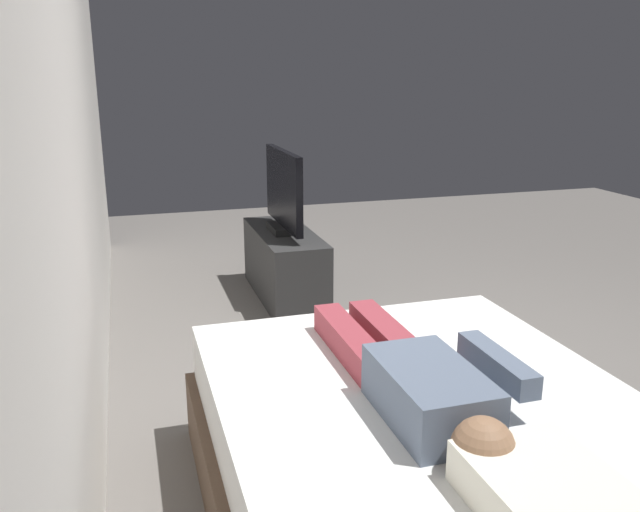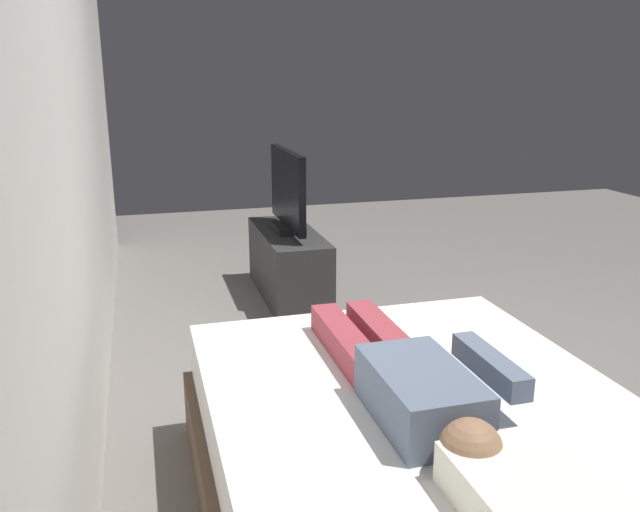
{
  "view_description": "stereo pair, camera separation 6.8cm",
  "coord_description": "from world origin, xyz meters",
  "px_view_note": "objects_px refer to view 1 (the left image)",
  "views": [
    {
      "loc": [
        -2.78,
        1.54,
        1.62
      ],
      "look_at": [
        0.36,
        0.58,
        0.69
      ],
      "focal_mm": 36.52,
      "sensor_mm": 36.0,
      "label": 1
    },
    {
      "loc": [
        -2.8,
        1.47,
        1.62
      ],
      "look_at": [
        0.36,
        0.58,
        0.69
      ],
      "focal_mm": 36.52,
      "sensor_mm": 36.0,
      "label": 2
    }
  ],
  "objects_px": {
    "pillow": "(554,501)",
    "tv_stand": "(285,264)",
    "bed": "(431,472)",
    "remote": "(495,364)",
    "tv": "(284,193)",
    "person": "(416,378)"
  },
  "relations": [
    {
      "from": "bed",
      "to": "tv",
      "type": "bearing_deg",
      "value": -2.9
    },
    {
      "from": "remote",
      "to": "tv_stand",
      "type": "xyz_separation_m",
      "value": [
        2.51,
        0.21,
        -0.3
      ]
    },
    {
      "from": "bed",
      "to": "remote",
      "type": "height_order",
      "value": "remote"
    },
    {
      "from": "bed",
      "to": "pillow",
      "type": "height_order",
      "value": "pillow"
    },
    {
      "from": "remote",
      "to": "tv_stand",
      "type": "relative_size",
      "value": 0.14
    },
    {
      "from": "bed",
      "to": "pillow",
      "type": "relative_size",
      "value": 4.01
    },
    {
      "from": "remote",
      "to": "tv",
      "type": "xyz_separation_m",
      "value": [
        2.51,
        0.21,
        0.24
      ]
    },
    {
      "from": "pillow",
      "to": "tv",
      "type": "relative_size",
      "value": 0.55
    },
    {
      "from": "tv_stand",
      "to": "bed",
      "type": "bearing_deg",
      "value": 177.1
    },
    {
      "from": "bed",
      "to": "person",
      "type": "relative_size",
      "value": 1.53
    },
    {
      "from": "bed",
      "to": "tv_stand",
      "type": "xyz_separation_m",
      "value": [
        2.69,
        -0.14,
        -0.01
      ]
    },
    {
      "from": "person",
      "to": "bed",
      "type": "bearing_deg",
      "value": -115.62
    },
    {
      "from": "pillow",
      "to": "tv_stand",
      "type": "height_order",
      "value": "pillow"
    },
    {
      "from": "person",
      "to": "tv",
      "type": "xyz_separation_m",
      "value": [
        2.66,
        -0.2,
        0.16
      ]
    },
    {
      "from": "bed",
      "to": "person",
      "type": "bearing_deg",
      "value": 64.38
    },
    {
      "from": "remote",
      "to": "tv",
      "type": "relative_size",
      "value": 0.17
    },
    {
      "from": "bed",
      "to": "tv_stand",
      "type": "bearing_deg",
      "value": -2.9
    },
    {
      "from": "person",
      "to": "tv_stand",
      "type": "xyz_separation_m",
      "value": [
        2.66,
        -0.2,
        -0.37
      ]
    },
    {
      "from": "bed",
      "to": "tv_stand",
      "type": "height_order",
      "value": "bed"
    },
    {
      "from": "pillow",
      "to": "tv_stand",
      "type": "xyz_separation_m",
      "value": [
        3.33,
        -0.14,
        -0.35
      ]
    },
    {
      "from": "pillow",
      "to": "person",
      "type": "bearing_deg",
      "value": 5.12
    },
    {
      "from": "remote",
      "to": "tv",
      "type": "distance_m",
      "value": 2.53
    }
  ]
}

